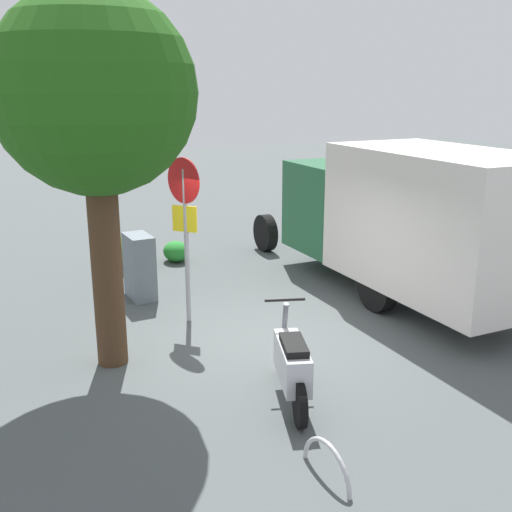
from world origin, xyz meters
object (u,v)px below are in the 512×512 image
object	(u,v)px
stop_sign	(185,215)
utility_cabinet	(140,267)
street_tree	(95,97)
bike_rack_hoop	(326,477)
motorcycle	(292,365)
box_truck_near	(404,214)

from	to	relation	value
stop_sign	utility_cabinet	size ratio (longest dim) A/B	2.28
stop_sign	street_tree	xyz separation A→B (m)	(-1.09, 1.55, 1.92)
stop_sign	bike_rack_hoop	distance (m)	5.16
motorcycle	stop_sign	distance (m)	3.53
stop_sign	street_tree	distance (m)	2.70
box_truck_near	stop_sign	distance (m)	4.24
utility_cabinet	motorcycle	bearing A→B (deg)	-171.34
utility_cabinet	stop_sign	bearing A→B (deg)	-163.90
box_truck_near	bike_rack_hoop	world-z (taller)	box_truck_near
motorcycle	utility_cabinet	bearing A→B (deg)	27.25
stop_sign	bike_rack_hoop	world-z (taller)	stop_sign
box_truck_near	bike_rack_hoop	bearing A→B (deg)	135.19
motorcycle	bike_rack_hoop	bearing A→B (deg)	-176.64
bike_rack_hoop	utility_cabinet	bearing A→B (deg)	2.73
street_tree	bike_rack_hoop	bearing A→B (deg)	-159.14
box_truck_near	motorcycle	size ratio (longest dim) A/B	4.30
stop_sign	box_truck_near	bearing A→B (deg)	-95.81
box_truck_near	street_tree	size ratio (longest dim) A/B	1.43
motorcycle	street_tree	size ratio (longest dim) A/B	0.33
box_truck_near	stop_sign	xyz separation A→B (m)	(0.43, 4.21, 0.28)
stop_sign	bike_rack_hoop	bearing A→B (deg)	178.39
stop_sign	street_tree	bearing A→B (deg)	125.17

